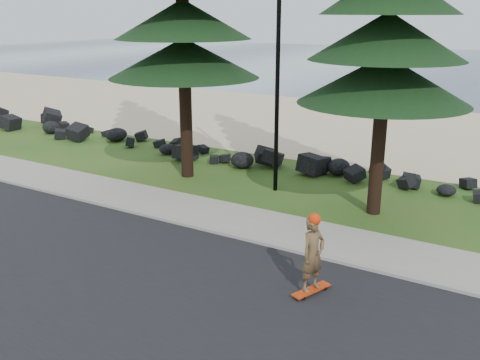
% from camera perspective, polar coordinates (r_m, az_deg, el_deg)
% --- Properties ---
extents(ground, '(160.00, 160.00, 0.00)m').
position_cam_1_polar(ground, '(15.48, -1.65, -4.33)').
color(ground, '#265219').
rests_on(ground, ground).
extents(road, '(160.00, 7.00, 0.02)m').
position_cam_1_polar(road, '(12.27, -13.16, -10.93)').
color(road, black).
rests_on(road, ground).
extents(kerb, '(160.00, 0.20, 0.10)m').
position_cam_1_polar(kerb, '(14.76, -3.53, -5.26)').
color(kerb, gray).
rests_on(kerb, ground).
extents(sidewalk, '(160.00, 2.00, 0.08)m').
position_cam_1_polar(sidewalk, '(15.62, -1.26, -3.96)').
color(sidewalk, gray).
rests_on(sidewalk, ground).
extents(beach_sand, '(160.00, 15.00, 0.01)m').
position_cam_1_polar(beach_sand, '(28.30, 14.30, 5.28)').
color(beach_sand, beige).
rests_on(beach_sand, ground).
extents(ocean, '(160.00, 58.00, 0.01)m').
position_cam_1_polar(ocean, '(63.84, 24.11, 10.91)').
color(ocean, '#30445D').
rests_on(ocean, ground).
extents(seawall_boulders, '(60.00, 2.40, 1.10)m').
position_cam_1_polar(seawall_boulders, '(20.16, 6.88, 0.81)').
color(seawall_boulders, black).
rests_on(seawall_boulders, ground).
extents(lamp_post, '(0.25, 0.14, 8.14)m').
position_cam_1_polar(lamp_post, '(17.22, 4.05, 12.08)').
color(lamp_post, black).
rests_on(lamp_post, ground).
extents(skateboarder, '(0.58, 1.00, 1.83)m').
position_cam_1_polar(skateboarder, '(11.35, 7.79, -7.90)').
color(skateboarder, red).
rests_on(skateboarder, ground).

